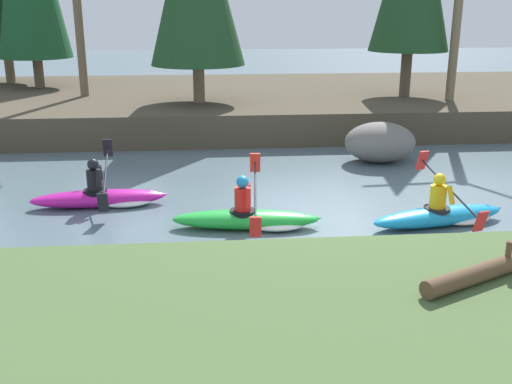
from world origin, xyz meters
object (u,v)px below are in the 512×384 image
at_px(kayaker_middle, 252,218).
at_px(boulder_midstream, 380,142).
at_px(driftwood_log, 497,267).
at_px(kayaker_lead, 444,214).
at_px(kayaker_trailing, 104,197).

relative_size(kayaker_middle, boulder_midstream, 1.51).
xyz_separation_m(kayaker_middle, boulder_midstream, (3.72, 4.58, 0.32)).
bearing_deg(kayaker_middle, driftwood_log, -44.67).
height_order(kayaker_lead, kayaker_trailing, same).
bearing_deg(kayaker_trailing, boulder_midstream, 20.45).
bearing_deg(boulder_midstream, kayaker_lead, -91.41).
distance_m(kayaker_trailing, driftwood_log, 7.69).
relative_size(kayaker_lead, boulder_midstream, 1.51).
bearing_deg(driftwood_log, kayaker_middle, 104.41).
distance_m(kayaker_middle, kayaker_trailing, 3.28).
xyz_separation_m(kayaker_trailing, driftwood_log, (5.85, -4.97, 0.47)).
bearing_deg(kayaker_lead, kayaker_trailing, 153.21).
height_order(boulder_midstream, driftwood_log, boulder_midstream).
distance_m(kayaker_trailing, boulder_midstream, 7.30).
bearing_deg(kayaker_lead, boulder_midstream, 75.91).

